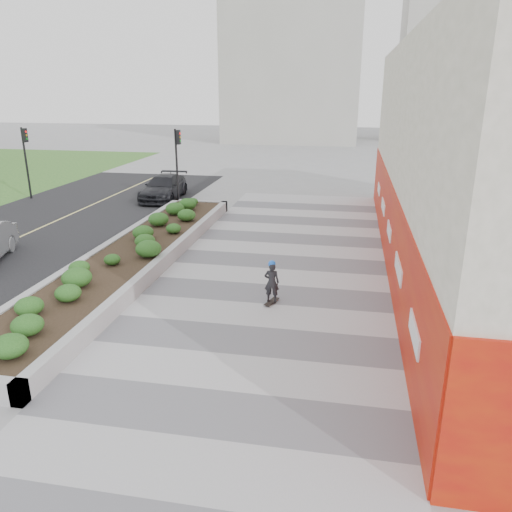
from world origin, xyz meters
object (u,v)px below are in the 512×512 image
at_px(planter, 133,253).
at_px(traffic_signal_near, 178,155).
at_px(car_dark, 164,187).
at_px(traffic_signal_far, 26,152).
at_px(skateboarder, 272,282).

relative_size(planter, traffic_signal_near, 4.29).
distance_m(planter, car_dark, 11.74).
distance_m(planter, traffic_signal_far, 15.00).
bearing_deg(traffic_signal_near, traffic_signal_far, -176.89).
bearing_deg(traffic_signal_far, traffic_signal_near, 3.11).
bearing_deg(skateboarder, traffic_signal_near, 137.45).
relative_size(skateboarder, car_dark, 0.29).
height_order(traffic_signal_near, car_dark, traffic_signal_near).
distance_m(traffic_signal_near, traffic_signal_far, 9.21).
height_order(planter, skateboarder, skateboarder).
distance_m(traffic_signal_near, skateboarder, 15.33).
distance_m(traffic_signal_far, skateboarder, 21.09).
xyz_separation_m(planter, traffic_signal_far, (-10.93, 10.00, 2.34)).
relative_size(traffic_signal_near, skateboarder, 2.97).
distance_m(traffic_signal_near, car_dark, 2.56).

